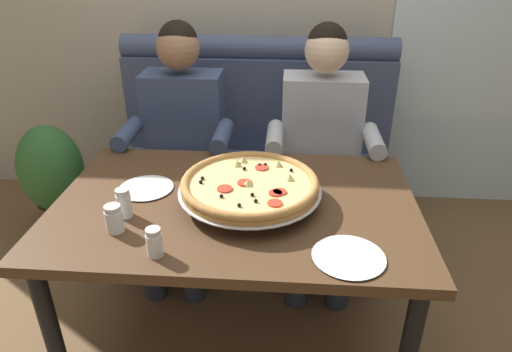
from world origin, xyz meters
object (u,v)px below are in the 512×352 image
at_px(diner_right, 322,143).
at_px(shaker_parmesan, 114,220).
at_px(booth_bench, 255,172).
at_px(dining_table, 236,220).
at_px(shaker_oregano, 124,205).
at_px(shaker_pepper_flakes, 155,244).
at_px(plate_near_left, 146,187).
at_px(plate_near_right, 349,255).
at_px(diner_left, 181,139).
at_px(pizza, 250,185).
at_px(potted_plant, 53,177).

distance_m(diner_right, shaker_parmesan, 1.14).
distance_m(booth_bench, dining_table, 0.94).
xyz_separation_m(booth_bench, shaker_oregano, (-0.38, -1.04, 0.38)).
relative_size(booth_bench, diner_right, 1.24).
relative_size(booth_bench, dining_table, 1.17).
height_order(shaker_oregano, shaker_pepper_flakes, shaker_oregano).
height_order(diner_right, plate_near_left, diner_right).
relative_size(booth_bench, shaker_oregano, 14.71).
bearing_deg(plate_near_left, plate_near_right, -26.92).
height_order(plate_near_left, plate_near_right, same).
bearing_deg(booth_bench, diner_right, -36.83).
distance_m(shaker_parmesan, plate_near_right, 0.77).
distance_m(booth_bench, diner_left, 0.54).
relative_size(shaker_parmesan, shaker_pepper_flakes, 1.01).
height_order(diner_left, shaker_parmesan, diner_left).
distance_m(shaker_parmesan, plate_near_left, 0.29).
relative_size(pizza, shaker_pepper_flakes, 5.50).
relative_size(diner_left, potted_plant, 1.82).
xyz_separation_m(diner_right, pizza, (-0.30, -0.65, 0.10)).
bearing_deg(dining_table, shaker_parmesan, -149.46).
bearing_deg(diner_right, dining_table, -118.96).
bearing_deg(booth_bench, pizza, -86.59).
distance_m(dining_table, diner_left, 0.74).
bearing_deg(dining_table, shaker_oregano, -160.76).
xyz_separation_m(diner_right, plate_near_left, (-0.72, -0.58, 0.04)).
height_order(dining_table, potted_plant, dining_table).
bearing_deg(plate_near_right, dining_table, 140.99).
xyz_separation_m(booth_bench, pizza, (0.05, -0.91, 0.41)).
relative_size(shaker_oregano, plate_near_right, 0.47).
bearing_deg(pizza, plate_near_right, -43.07).
bearing_deg(dining_table, shaker_pepper_flakes, -121.42).
bearing_deg(shaker_pepper_flakes, plate_near_right, 2.87).
relative_size(diner_right, shaker_pepper_flakes, 13.29).
relative_size(dining_table, plate_near_left, 6.31).
height_order(diner_left, diner_right, same).
distance_m(dining_table, plate_near_right, 0.51).
distance_m(diner_left, diner_right, 0.71).
height_order(shaker_parmesan, potted_plant, shaker_parmesan).
relative_size(booth_bench, pizza, 2.99).
relative_size(plate_near_left, plate_near_right, 0.94).
bearing_deg(shaker_parmesan, plate_near_right, -6.66).
bearing_deg(shaker_oregano, plate_near_right, -13.38).
relative_size(dining_table, potted_plant, 1.93).
xyz_separation_m(dining_table, diner_left, (-0.36, 0.64, 0.06)).
distance_m(pizza, shaker_parmesan, 0.49).
xyz_separation_m(booth_bench, shaker_parmesan, (-0.38, -1.13, 0.38)).
distance_m(plate_near_left, potted_plant, 1.13).
distance_m(booth_bench, plate_near_left, 0.98).
bearing_deg(diner_left, booth_bench, 36.83).
height_order(dining_table, shaker_pepper_flakes, shaker_pepper_flakes).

